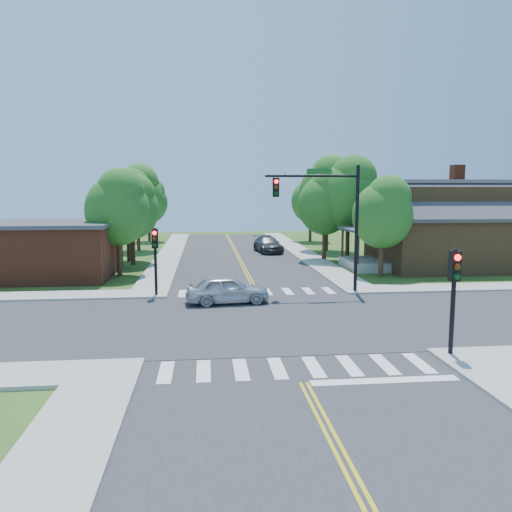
{
  "coord_description": "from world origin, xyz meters",
  "views": [
    {
      "loc": [
        -2.9,
        -21.68,
        5.76
      ],
      "look_at": [
        -0.1,
        5.59,
        2.2
      ],
      "focal_mm": 35.0,
      "sensor_mm": 36.0,
      "label": 1
    }
  ],
  "objects": [
    {
      "name": "tree_w_b",
      "position": [
        -9.1,
        20.02,
        5.02
      ],
      "size": [
        4.51,
        4.28,
        7.66
      ],
      "color": "#382314",
      "rests_on": "ground"
    },
    {
      "name": "tree_house",
      "position": [
        7.07,
        18.81,
        4.99
      ],
      "size": [
        4.48,
        4.26,
        7.61
      ],
      "color": "#382314",
      "rests_on": "ground"
    },
    {
      "name": "tree_e_b",
      "position": [
        8.89,
        18.23,
        5.72
      ],
      "size": [
        5.13,
        4.88,
        8.73
      ],
      "color": "#382314",
      "rests_on": "ground"
    },
    {
      "name": "centerline",
      "position": [
        0.0,
        0.0,
        0.05
      ],
      "size": [
        0.3,
        90.0,
        0.01
      ],
      "color": "gold",
      "rests_on": "ground"
    },
    {
      "name": "house_ne",
      "position": [
        15.11,
        14.23,
        3.33
      ],
      "size": [
        13.05,
        8.8,
        7.11
      ],
      "color": "#342512",
      "rests_on": "ground"
    },
    {
      "name": "car_dgrey",
      "position": [
        3.01,
        24.77,
        0.74
      ],
      "size": [
        3.24,
        5.55,
        1.47
      ],
      "primitive_type": "imported",
      "rotation": [
        0.0,
        0.0,
        0.12
      ],
      "color": "#2F3234",
      "rests_on": "ground"
    },
    {
      "name": "signal_pole_nw",
      "position": [
        -5.6,
        5.58,
        2.66
      ],
      "size": [
        0.34,
        0.42,
        3.8
      ],
      "color": "black",
      "rests_on": "ground"
    },
    {
      "name": "tree_bldg",
      "position": [
        -8.48,
        18.08,
        4.68
      ],
      "size": [
        4.21,
        3.99,
        7.15
      ],
      "color": "#382314",
      "rests_on": "ground"
    },
    {
      "name": "sidewalk_nw",
      "position": [
        -15.82,
        15.82,
        0.07
      ],
      "size": [
        40.0,
        40.0,
        0.14
      ],
      "color": "#9E9B93",
      "rests_on": "ground"
    },
    {
      "name": "stop_bar",
      "position": [
        2.5,
        -7.6,
        0.0
      ],
      "size": [
        4.6,
        0.45,
        0.09
      ],
      "primitive_type": "cube",
      "color": "white",
      "rests_on": "ground"
    },
    {
      "name": "car_silver",
      "position": [
        -1.79,
        3.5,
        0.73
      ],
      "size": [
        2.5,
        4.58,
        1.46
      ],
      "primitive_type": "imported",
      "rotation": [
        0.0,
        0.0,
        1.66
      ],
      "color": "silver",
      "rests_on": "ground"
    },
    {
      "name": "tree_e_d",
      "position": [
        9.29,
        34.82,
        4.96
      ],
      "size": [
        4.45,
        4.23,
        7.57
      ],
      "color": "#382314",
      "rests_on": "ground"
    },
    {
      "name": "sidewalk_ne",
      "position": [
        15.82,
        15.82,
        0.07
      ],
      "size": [
        40.0,
        40.0,
        0.14
      ],
      "color": "#9E9B93",
      "rests_on": "ground"
    },
    {
      "name": "signal_pole_se",
      "position": [
        5.6,
        -5.62,
        2.66
      ],
      "size": [
        0.34,
        0.42,
        3.8
      ],
      "color": "black",
      "rests_on": "ground"
    },
    {
      "name": "tree_e_c",
      "position": [
        8.93,
        25.55,
        6.05
      ],
      "size": [
        5.43,
        5.16,
        9.23
      ],
      "color": "#382314",
      "rests_on": "ground"
    },
    {
      "name": "road_ew",
      "position": [
        0.0,
        0.0,
        0.03
      ],
      "size": [
        90.0,
        10.0,
        0.04
      ],
      "primitive_type": "cube",
      "color": "#2D2D30",
      "rests_on": "ground"
    },
    {
      "name": "ground",
      "position": [
        0.0,
        0.0,
        0.0
      ],
      "size": [
        100.0,
        100.0,
        0.0
      ],
      "primitive_type": "plane",
      "color": "#2C4B17",
      "rests_on": "ground"
    },
    {
      "name": "road_ns",
      "position": [
        0.0,
        0.0,
        0.02
      ],
      "size": [
        10.0,
        90.0,
        0.04
      ],
      "primitive_type": "cube",
      "color": "#2D2D30",
      "rests_on": "ground"
    },
    {
      "name": "crosswalk_south",
      "position": [
        0.0,
        -6.2,
        0.05
      ],
      "size": [
        8.85,
        2.0,
        0.01
      ],
      "color": "white",
      "rests_on": "ground"
    },
    {
      "name": "building_nw",
      "position": [
        -14.2,
        13.2,
        1.88
      ],
      "size": [
        10.4,
        8.4,
        3.73
      ],
      "color": "brown",
      "rests_on": "ground"
    },
    {
      "name": "tree_w_c",
      "position": [
        -9.27,
        27.53,
        5.5
      ],
      "size": [
        4.94,
        4.69,
        8.39
      ],
      "color": "#382314",
      "rests_on": "ground"
    },
    {
      "name": "signal_mast_ne",
      "position": [
        3.91,
        5.59,
        4.85
      ],
      "size": [
        5.3,
        0.42,
        7.2
      ],
      "color": "black",
      "rests_on": "ground"
    },
    {
      "name": "crosswalk_north",
      "position": [
        0.0,
        6.2,
        0.05
      ],
      "size": [
        8.85,
        2.0,
        0.01
      ],
      "color": "white",
      "rests_on": "ground"
    },
    {
      "name": "tree_w_a",
      "position": [
        -8.68,
        12.85,
        4.81
      ],
      "size": [
        4.32,
        4.11,
        7.35
      ],
      "color": "#382314",
      "rests_on": "ground"
    },
    {
      "name": "tree_w_d",
      "position": [
        -9.22,
        36.69,
        4.83
      ],
      "size": [
        4.34,
        4.12,
        7.38
      ],
      "color": "#382314",
      "rests_on": "ground"
    },
    {
      "name": "tree_e_a",
      "position": [
        9.0,
        10.56,
        4.48
      ],
      "size": [
        4.03,
        3.82,
        6.84
      ],
      "color": "#382314",
      "rests_on": "ground"
    },
    {
      "name": "intersection_patch",
      "position": [
        0.0,
        0.0,
        0.0
      ],
      "size": [
        10.2,
        10.2,
        0.06
      ],
      "primitive_type": "cube",
      "color": "#2D2D30",
      "rests_on": "ground"
    }
  ]
}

